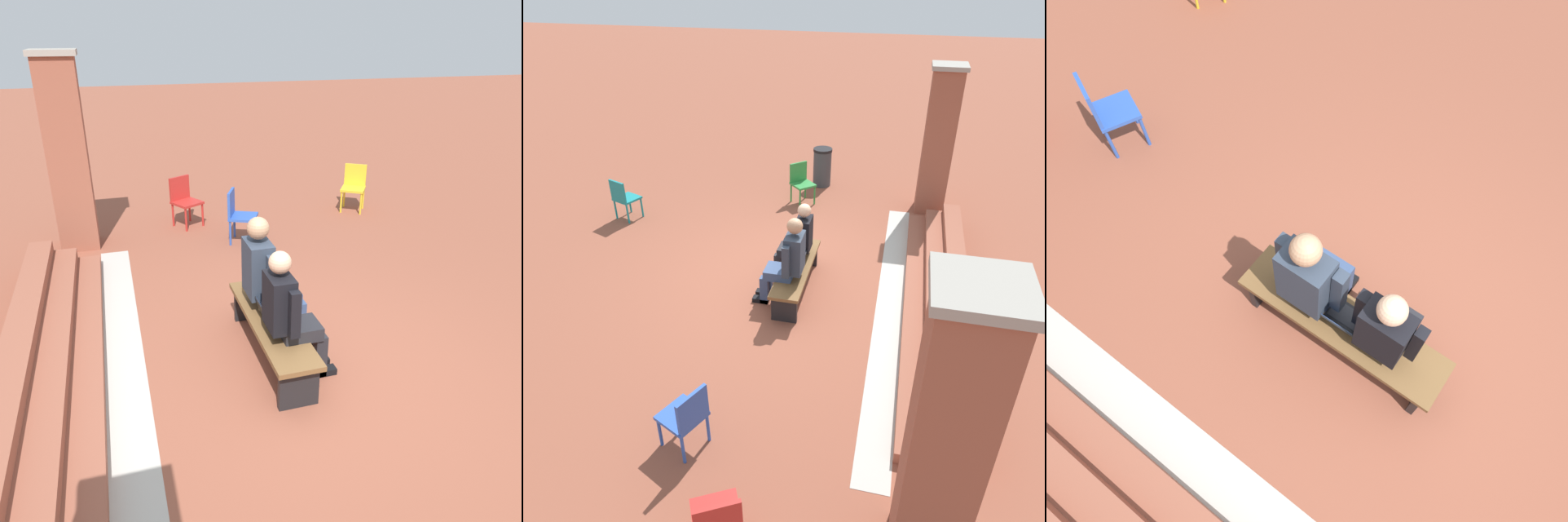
# 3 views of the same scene
# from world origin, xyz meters

# --- Properties ---
(ground_plane) EXTENTS (60.00, 60.00, 0.00)m
(ground_plane) POSITION_xyz_m (0.00, 0.00, 0.00)
(ground_plane) COLOR brown
(concrete_strip) EXTENTS (6.56, 0.40, 0.01)m
(concrete_strip) POSITION_xyz_m (0.38, 1.70, 0.00)
(concrete_strip) COLOR #B7B2A8
(concrete_strip) RESTS_ON ground
(brick_steps) EXTENTS (5.76, 0.90, 0.45)m
(brick_steps) POSITION_xyz_m (0.38, 2.45, 0.17)
(brick_steps) COLOR #93513D
(brick_steps) RESTS_ON ground
(brick_pillar_right_of_steps) EXTENTS (0.64, 0.64, 2.87)m
(brick_pillar_right_of_steps) POSITION_xyz_m (4.11, 2.18, 1.45)
(brick_pillar_right_of_steps) COLOR #93513D
(brick_pillar_right_of_steps) RESTS_ON ground
(bench) EXTENTS (1.80, 0.44, 0.45)m
(bench) POSITION_xyz_m (0.38, 0.23, 0.35)
(bench) COLOR brown
(bench) RESTS_ON ground
(person_student) EXTENTS (0.54, 0.68, 1.34)m
(person_student) POSITION_xyz_m (0.02, 0.16, 0.72)
(person_student) COLOR #232328
(person_student) RESTS_ON ground
(person_adult) EXTENTS (0.59, 0.75, 1.43)m
(person_adult) POSITION_xyz_m (0.71, 0.16, 0.75)
(person_adult) COLOR #384C75
(person_adult) RESTS_ON ground
(laptop) EXTENTS (0.32, 0.29, 0.21)m
(laptop) POSITION_xyz_m (0.37, 0.24, 0.50)
(laptop) COLOR black
(laptop) RESTS_ON bench
(plastic_chair_mid_courtyard) EXTENTS (0.57, 0.57, 0.84)m
(plastic_chair_mid_courtyard) POSITION_xyz_m (4.55, 0.46, 0.48)
(plastic_chair_mid_courtyard) COLOR red
(plastic_chair_mid_courtyard) RESTS_ON ground
(plastic_chair_foreground) EXTENTS (0.58, 0.58, 0.84)m
(plastic_chair_foreground) POSITION_xyz_m (4.49, -2.71, 0.48)
(plastic_chair_foreground) COLOR gold
(plastic_chair_foreground) RESTS_ON ground
(plastic_chair_near_bench_right) EXTENTS (0.56, 0.56, 0.84)m
(plastic_chair_near_bench_right) POSITION_xyz_m (3.55, -0.24, 0.48)
(plastic_chair_near_bench_right) COLOR #2D56B7
(plastic_chair_near_bench_right) RESTS_ON ground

